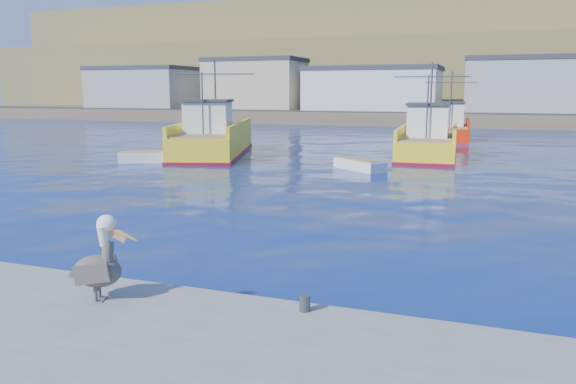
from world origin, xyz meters
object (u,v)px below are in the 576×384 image
Objects in this scene: trawler_yellow_a at (213,139)px; boat_orange at (449,127)px; skiff_left at (152,158)px; skiff_mid at (360,166)px; trawler_yellow_b at (428,142)px; pelican at (100,264)px.

boat_orange is at bearing 52.35° from trawler_yellow_a.
trawler_yellow_a is 3.12× the size of skiff_left.
skiff_left reaches higher than skiff_mid.
trawler_yellow_b is 3.17× the size of skiff_mid.
boat_orange is 45.63m from pelican.
trawler_yellow_a is 5.34m from skiff_left.
skiff_left is at bearing -175.29° from skiff_mid.
boat_orange is at bearing 81.90° from skiff_mid.
pelican is at bearing -89.76° from skiff_mid.
skiff_left is at bearing -108.58° from trawler_yellow_a.
trawler_yellow_b is 15.09m from boat_orange.
boat_orange is (14.58, 18.90, -0.03)m from trawler_yellow_a.
trawler_yellow_b is at bearing 69.21° from skiff_mid.
trawler_yellow_b is at bearing -91.17° from boat_orange.
trawler_yellow_a is 3.79× the size of skiff_mid.
skiff_left is at bearing 121.24° from pelican.
trawler_yellow_a is at bearing -127.65° from boat_orange.
pelican is at bearing -66.76° from trawler_yellow_a.
skiff_mid is at bearing -98.10° from boat_orange.
trawler_yellow_a is at bearing 160.87° from skiff_mid.
trawler_yellow_a reaches higher than pelican.
trawler_yellow_a is 12.02m from skiff_mid.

